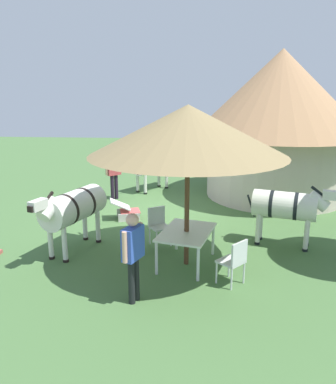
{
  "coord_description": "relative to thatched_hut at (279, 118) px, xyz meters",
  "views": [
    {
      "loc": [
        10.95,
        1.09,
        3.63
      ],
      "look_at": [
        1.16,
        0.3,
        1.0
      ],
      "focal_mm": 36.43,
      "sensor_mm": 36.0,
      "label": 1
    }
  ],
  "objects": [
    {
      "name": "ground_plane",
      "position": [
        2.43,
        -3.71,
        -2.68
      ],
      "size": [
        36.0,
        36.0,
        0.0
      ],
      "primitive_type": "plane",
      "color": "#466C3A"
    },
    {
      "name": "thatched_hut",
      "position": [
        0.0,
        0.0,
        0.0
      ],
      "size": [
        5.75,
        5.75,
        4.86
      ],
      "rotation": [
        0.0,
        0.0,
        1.58
      ],
      "color": "beige",
      "rests_on": "ground_plane"
    },
    {
      "name": "shade_umbrella",
      "position": [
        5.74,
        -2.85,
        0.15
      ],
      "size": [
        3.95,
        3.95,
        3.33
      ],
      "color": "#533520",
      "rests_on": "ground_plane"
    },
    {
      "name": "patio_dining_table",
      "position": [
        5.74,
        -2.85,
        -2.02
      ],
      "size": [
        1.64,
        1.3,
        0.74
      ],
      "rotation": [
        0.0,
        0.0,
        -0.25
      ],
      "color": "silver",
      "rests_on": "ground_plane"
    },
    {
      "name": "patio_chair_near_hut",
      "position": [
        6.58,
        -1.92,
        -2.16
      ],
      "size": [
        0.61,
        0.61,
        0.9
      ],
      "rotation": [
        0.0,
        0.0,
        -3.88
      ],
      "color": "silver",
      "rests_on": "ground_plane"
    },
    {
      "name": "patio_chair_west_end",
      "position": [
        4.7,
        -3.55,
        -2.16
      ],
      "size": [
        0.59,
        0.6,
        0.9
      ],
      "rotation": [
        0.0,
        0.0,
        -0.98
      ],
      "color": "silver",
      "rests_on": "ground_plane"
    },
    {
      "name": "guest_beside_umbrella",
      "position": [
        7.33,
        -3.71,
        -1.71
      ],
      "size": [
        0.54,
        0.36,
        1.62
      ],
      "rotation": [
        0.0,
        0.0,
        2.74
      ],
      "color": "black",
      "rests_on": "ground_plane"
    },
    {
      "name": "standing_watcher",
      "position": [
        0.92,
        -5.43,
        -1.67
      ],
      "size": [
        0.45,
        0.48,
        1.67
      ],
      "rotation": [
        0.0,
        0.0,
        -0.85
      ],
      "color": "black",
      "rests_on": "ground_plane"
    },
    {
      "name": "striped_lounge_chair",
      "position": [
        2.91,
        -4.67,
        -2.43
      ],
      "size": [
        0.74,
        0.94,
        0.58
      ],
      "rotation": [
        0.0,
        0.0,
        0.28
      ],
      "color": "#C24D4A",
      "rests_on": "ground_plane"
    },
    {
      "name": "zebra_nearest_camera",
      "position": [
        4.54,
        -0.56,
        -1.71
      ],
      "size": [
        1.04,
        2.05,
        1.51
      ],
      "rotation": [
        0.0,
        0.0,
        5.98
      ],
      "color": "silver",
      "rests_on": "ground_plane"
    },
    {
      "name": "zebra_by_umbrella",
      "position": [
        -0.4,
        -4.27,
        -1.7
      ],
      "size": [
        1.83,
        1.53,
        1.52
      ],
      "rotation": [
        0.0,
        0.0,
        0.92
      ],
      "color": "silver",
      "rests_on": "ground_plane"
    },
    {
      "name": "zebra_toward_hut",
      "position": [
        5.26,
        -5.43,
        -1.65
      ],
      "size": [
        2.21,
        1.21,
        1.57
      ],
      "rotation": [
        0.0,
        0.0,
        4.37
      ],
      "color": "silver",
      "rests_on": "ground_plane"
    }
  ]
}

